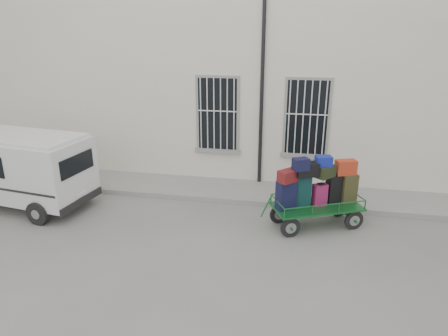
% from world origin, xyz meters
% --- Properties ---
extents(ground, '(80.00, 80.00, 0.00)m').
position_xyz_m(ground, '(0.00, 0.00, 0.00)').
color(ground, slate).
rests_on(ground, ground).
extents(building, '(24.00, 5.15, 6.00)m').
position_xyz_m(building, '(0.00, 5.50, 3.00)').
color(building, beige).
rests_on(building, ground).
extents(sidewalk, '(24.00, 1.70, 0.15)m').
position_xyz_m(sidewalk, '(0.00, 2.20, 0.07)').
color(sidewalk, gray).
rests_on(sidewalk, ground).
extents(luggage_cart, '(2.56, 1.81, 1.86)m').
position_xyz_m(luggage_cart, '(2.62, 0.45, 0.98)').
color(luggage_cart, black).
rests_on(luggage_cart, ground).
extents(van, '(4.28, 2.30, 2.06)m').
position_xyz_m(van, '(-5.48, 0.22, 1.18)').
color(van, silver).
rests_on(van, ground).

